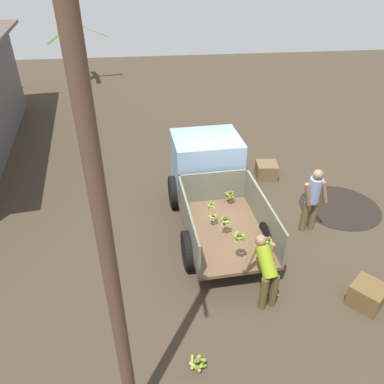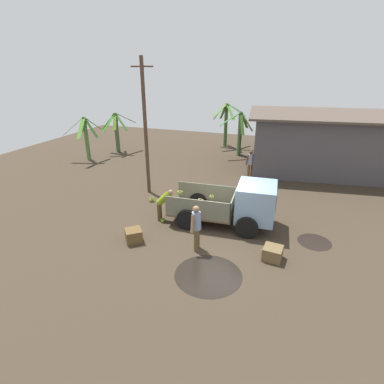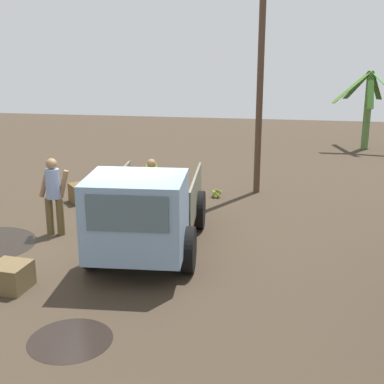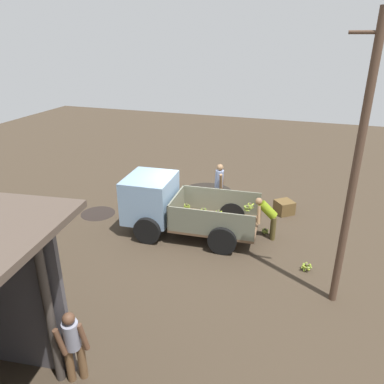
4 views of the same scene
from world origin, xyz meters
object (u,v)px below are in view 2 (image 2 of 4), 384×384
object	(u,v)px
banana_bunch_on_ground_0	(152,199)
wooden_crate_0	(134,235)
utility_pole	(145,128)
person_bystander_near_shed	(251,163)
cargo_truck	(244,204)
wooden_crate_1	(273,253)
person_foreground_visitor	(196,226)
person_worker_loading	(164,202)
banana_bunch_on_ground_1	(163,220)

from	to	relation	value
banana_bunch_on_ground_0	wooden_crate_0	world-z (taller)	wooden_crate_0
banana_bunch_on_ground_0	wooden_crate_0	distance (m)	3.54
utility_pole	person_bystander_near_shed	bearing A→B (deg)	40.97
cargo_truck	wooden_crate_1	world-z (taller)	cargo_truck
person_foreground_visitor	person_worker_loading	xyz separation A→B (m)	(-1.99, 1.69, -0.15)
person_bystander_near_shed	utility_pole	bearing A→B (deg)	94.45
utility_pole	wooden_crate_0	xyz separation A→B (m)	(1.61, -4.45, -3.06)
person_foreground_visitor	banana_bunch_on_ground_0	bearing A→B (deg)	-50.87
utility_pole	wooden_crate_1	world-z (taller)	utility_pole
banana_bunch_on_ground_0	wooden_crate_0	xyz separation A→B (m)	(0.94, -3.41, 0.11)
person_bystander_near_shed	banana_bunch_on_ground_1	xyz separation A→B (m)	(-2.52, -6.69, -0.79)
cargo_truck	utility_pole	distance (m)	6.02
utility_pole	person_bystander_near_shed	distance (m)	6.48
banana_bunch_on_ground_1	banana_bunch_on_ground_0	bearing A→B (deg)	128.54
wooden_crate_1	person_bystander_near_shed	bearing A→B (deg)	104.43
wooden_crate_0	banana_bunch_on_ground_0	bearing A→B (deg)	105.45
banana_bunch_on_ground_0	banana_bunch_on_ground_1	distance (m)	2.19
person_worker_loading	wooden_crate_0	world-z (taller)	person_worker_loading
banana_bunch_on_ground_1	wooden_crate_0	size ratio (longest dim) A/B	0.42
cargo_truck	person_foreground_visitor	size ratio (longest dim) A/B	2.53
person_worker_loading	wooden_crate_0	bearing A→B (deg)	-113.16
person_foreground_visitor	banana_bunch_on_ground_1	distance (m)	2.55
wooden_crate_0	banana_bunch_on_ground_1	bearing A→B (deg)	76.09
utility_pole	banana_bunch_on_ground_1	xyz separation A→B (m)	(2.03, -2.75, -3.20)
person_worker_loading	banana_bunch_on_ground_1	distance (m)	0.74
person_bystander_near_shed	person_foreground_visitor	bearing A→B (deg)	139.37
utility_pole	wooden_crate_1	size ratio (longest dim) A/B	10.60
banana_bunch_on_ground_0	wooden_crate_0	size ratio (longest dim) A/B	0.53
person_foreground_visitor	wooden_crate_1	xyz separation A→B (m)	(2.61, 0.28, -0.71)
banana_bunch_on_ground_1	person_bystander_near_shed	bearing A→B (deg)	69.38
wooden_crate_1	person_foreground_visitor	bearing A→B (deg)	-173.96
banana_bunch_on_ground_0	wooden_crate_0	bearing A→B (deg)	-74.55
cargo_truck	person_bystander_near_shed	bearing A→B (deg)	93.08
person_worker_loading	banana_bunch_on_ground_0	bearing A→B (deg)	119.30
person_foreground_visitor	wooden_crate_1	world-z (taller)	person_foreground_visitor
banana_bunch_on_ground_1	cargo_truck	bearing A→B (deg)	14.32
person_foreground_visitor	banana_bunch_on_ground_1	xyz separation A→B (m)	(-1.93, 1.44, -0.84)
person_bystander_near_shed	banana_bunch_on_ground_0	bearing A→B (deg)	105.56
person_foreground_visitor	wooden_crate_1	size ratio (longest dim) A/B	2.78
banana_bunch_on_ground_1	wooden_crate_0	world-z (taller)	wooden_crate_0
person_worker_loading	person_bystander_near_shed	world-z (taller)	person_bystander_near_shed
utility_pole	banana_bunch_on_ground_1	world-z (taller)	utility_pole
cargo_truck	banana_bunch_on_ground_1	size ratio (longest dim) A/B	17.58
person_foreground_visitor	banana_bunch_on_ground_0	world-z (taller)	person_foreground_visitor
cargo_truck	banana_bunch_on_ground_1	world-z (taller)	cargo_truck
wooden_crate_0	wooden_crate_1	distance (m)	4.99
person_bystander_near_shed	banana_bunch_on_ground_1	bearing A→B (deg)	122.87
utility_pole	banana_bunch_on_ground_0	bearing A→B (deg)	-57.35
utility_pole	wooden_crate_1	distance (m)	8.23
utility_pole	banana_bunch_on_ground_1	size ratio (longest dim) A/B	26.41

